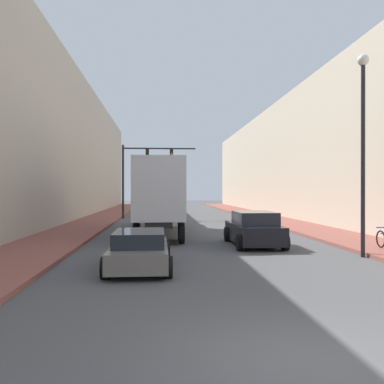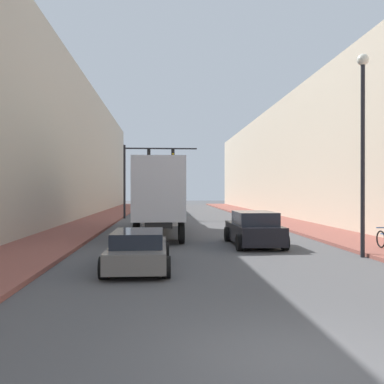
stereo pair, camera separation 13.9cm
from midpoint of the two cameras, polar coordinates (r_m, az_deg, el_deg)
The scene contains 10 objects.
ground_plane at distance 6.94m, azimuth 14.58°, elevation -21.11°, with size 200.00×200.00×0.00m, color #4C4C4F.
sidewalk_right at distance 37.41m, azimuth 10.34°, elevation -3.55°, with size 3.36×80.00×0.15m.
sidewalk_left at distance 36.58m, azimuth -12.52°, elevation -3.63°, with size 3.36×80.00×0.15m.
building_right at distance 38.89m, azimuth 17.05°, elevation 4.65°, with size 6.00×80.00×11.08m.
building_left at distance 37.66m, azimuth -19.63°, elevation 6.13°, with size 6.00×80.00×12.83m.
semi_truck at distance 25.77m, azimuth -4.57°, elevation -0.30°, with size 2.47×13.97×4.10m.
sedan_car at distance 14.10m, azimuth -7.27°, elevation -7.64°, with size 2.03×4.66×1.23m.
suv_car at distance 19.84m, azimuth 8.04°, elevation -4.93°, with size 2.17×4.70×1.56m.
traffic_signal_gantry at distance 38.92m, azimuth -7.03°, elevation 3.24°, with size 6.65×0.35×6.63m.
street_lamp at distance 17.53m, azimuth 21.63°, elevation 7.80°, with size 0.44×0.44×7.68m.
Camera 1 is at (-2.16, -6.12, 2.52)m, focal length 40.00 mm.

